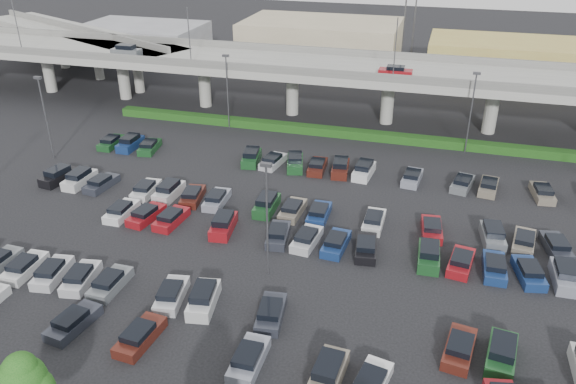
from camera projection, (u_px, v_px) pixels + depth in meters
The scene contains 7 objects.
ground at pixel (293, 227), 54.64m from camera, with size 280.00×280.00×0.00m, color black.
overpass at pixel (352, 73), 78.89m from camera, with size 150.00×13.00×15.80m.
on_ramp at pixel (79, 37), 101.09m from camera, with size 50.93×30.13×8.80m.
hedge at pixel (342, 133), 75.78m from camera, with size 66.00×1.60×1.10m, color #174113.
parked_cars at pixel (287, 241), 51.20m from camera, with size 63.10×36.69×1.67m.
light_poles at pixel (258, 156), 54.51m from camera, with size 66.90×48.38×10.30m.
distant_buildings at pixel (448, 53), 102.80m from camera, with size 138.00×24.00×9.00m.
Camera 1 is at (12.45, -45.39, 27.96)m, focal length 35.00 mm.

